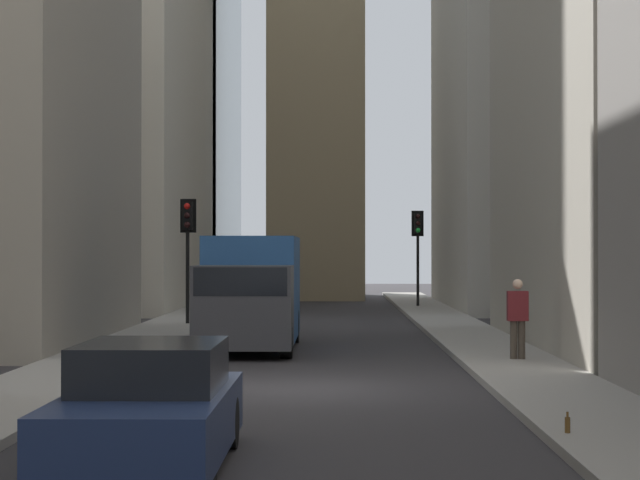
{
  "coord_description": "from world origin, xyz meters",
  "views": [
    {
      "loc": [
        -20.5,
        -0.71,
        2.46
      ],
      "look_at": [
        15.43,
        -0.23,
        2.83
      ],
      "focal_mm": 64.28,
      "sensor_mm": 36.0,
      "label": 1
    }
  ],
  "objects": [
    {
      "name": "discarded_bottle",
      "position": [
        -5.82,
        -3.68,
        0.25
      ],
      "size": [
        0.07,
        0.07,
        0.27
      ],
      "color": "brown",
      "rests_on": "sidewalk_left"
    },
    {
      "name": "sidewalk_right",
      "position": [
        0.0,
        4.5,
        0.07
      ],
      "size": [
        90.0,
        2.2,
        0.14
      ],
      "primitive_type": "cube",
      "color": "gray",
      "rests_on": "ground_plane"
    },
    {
      "name": "building_right_far",
      "position": [
        30.68,
        10.59,
        9.24
      ],
      "size": [
        18.27,
        10.5,
        18.46
      ],
      "color": "beige",
      "rests_on": "ground_plane"
    },
    {
      "name": "traffic_light_far_junction",
      "position": [
        28.65,
        -4.26,
        3.15
      ],
      "size": [
        0.43,
        0.52,
        4.09
      ],
      "color": "black",
      "rests_on": "sidewalk_left"
    },
    {
      "name": "pedestrian",
      "position": [
        4.3,
        -4.66,
        1.08
      ],
      "size": [
        0.26,
        0.44,
        1.73
      ],
      "color": "#473D33",
      "rests_on": "sidewalk_left"
    },
    {
      "name": "sidewalk_left",
      "position": [
        0.0,
        -4.5,
        0.07
      ],
      "size": [
        90.0,
        2.2,
        0.14
      ],
      "primitive_type": "cube",
      "color": "gray",
      "rests_on": "ground_plane"
    },
    {
      "name": "delivery_truck",
      "position": [
        8.1,
        1.4,
        1.46
      ],
      "size": [
        6.46,
        2.25,
        2.84
      ],
      "color": "#285699",
      "rests_on": "ground_plane"
    },
    {
      "name": "sedan_navy",
      "position": [
        -7.54,
        1.4,
        0.66
      ],
      "size": [
        4.3,
        1.78,
        1.42
      ],
      "color": "navy",
      "rests_on": "ground_plane"
    },
    {
      "name": "ground_plane",
      "position": [
        0.0,
        0.0,
        0.0
      ],
      "size": [
        135.0,
        135.0,
        0.0
      ],
      "primitive_type": "plane",
      "color": "#302D30"
    },
    {
      "name": "traffic_light_midblock",
      "position": [
        16.48,
        4.08,
        3.11
      ],
      "size": [
        0.43,
        0.52,
        4.04
      ],
      "color": "black",
      "rests_on": "sidewalk_right"
    },
    {
      "name": "building_left_far",
      "position": [
        29.78,
        -10.59,
        13.23
      ],
      "size": [
        15.93,
        10.5,
        26.44
      ],
      "color": "#B7B2A5",
      "rests_on": "ground_plane"
    }
  ]
}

